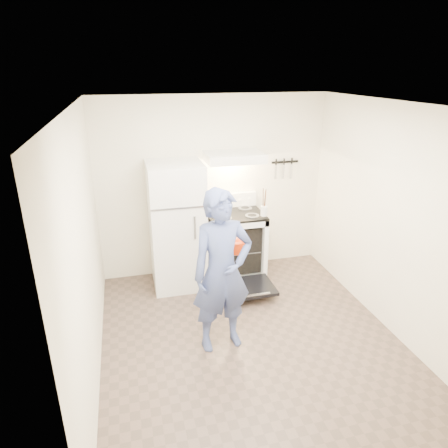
{
  "coord_description": "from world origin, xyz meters",
  "views": [
    {
      "loc": [
        -1.18,
        -3.46,
        2.81
      ],
      "look_at": [
        -0.05,
        1.0,
        1.0
      ],
      "focal_mm": 32.0,
      "sensor_mm": 36.0,
      "label": 1
    }
  ],
  "objects_px": {
    "stove_body": "(235,246)",
    "tea_kettle": "(216,200)",
    "refrigerator": "(177,226)",
    "dutch_oven": "(234,245)",
    "person": "(222,272)"
  },
  "relations": [
    {
      "from": "stove_body",
      "to": "dutch_oven",
      "type": "xyz_separation_m",
      "value": [
        -0.31,
        -1.07,
        0.51
      ]
    },
    {
      "from": "refrigerator",
      "to": "person",
      "type": "xyz_separation_m",
      "value": [
        0.26,
        -1.43,
        0.03
      ]
    },
    {
      "from": "refrigerator",
      "to": "stove_body",
      "type": "height_order",
      "value": "refrigerator"
    },
    {
      "from": "tea_kettle",
      "to": "person",
      "type": "bearing_deg",
      "value": -100.97
    },
    {
      "from": "stove_body",
      "to": "person",
      "type": "distance_m",
      "value": 1.61
    },
    {
      "from": "dutch_oven",
      "to": "refrigerator",
      "type": "bearing_deg",
      "value": 115.55
    },
    {
      "from": "refrigerator",
      "to": "tea_kettle",
      "type": "xyz_separation_m",
      "value": [
        0.59,
        0.24,
        0.23
      ]
    },
    {
      "from": "refrigerator",
      "to": "tea_kettle",
      "type": "bearing_deg",
      "value": 22.55
    },
    {
      "from": "stove_body",
      "to": "tea_kettle",
      "type": "relative_size",
      "value": 3.41
    },
    {
      "from": "stove_body",
      "to": "dutch_oven",
      "type": "relative_size",
      "value": 2.79
    },
    {
      "from": "stove_body",
      "to": "tea_kettle",
      "type": "xyz_separation_m",
      "value": [
        -0.22,
        0.22,
        0.62
      ]
    },
    {
      "from": "refrigerator",
      "to": "tea_kettle",
      "type": "height_order",
      "value": "refrigerator"
    },
    {
      "from": "stove_body",
      "to": "tea_kettle",
      "type": "height_order",
      "value": "tea_kettle"
    },
    {
      "from": "refrigerator",
      "to": "tea_kettle",
      "type": "relative_size",
      "value": 6.3
    },
    {
      "from": "tea_kettle",
      "to": "dutch_oven",
      "type": "height_order",
      "value": "tea_kettle"
    }
  ]
}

